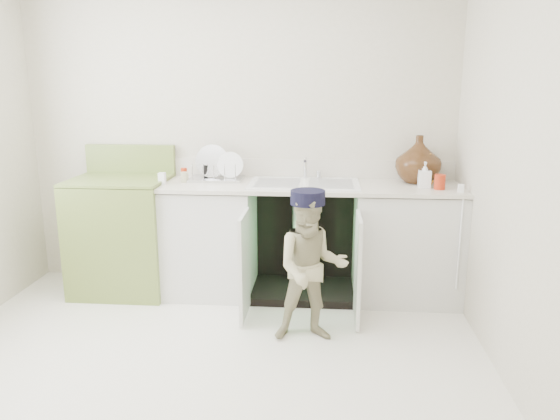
# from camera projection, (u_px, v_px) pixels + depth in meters

# --- Properties ---
(ground) EXTENTS (3.50, 3.50, 0.00)m
(ground) POSITION_uv_depth(u_px,v_px,m) (204.00, 366.00, 3.30)
(ground) COLOR silver
(ground) RESTS_ON ground
(room_shell) EXTENTS (6.00, 5.50, 1.26)m
(room_shell) POSITION_uv_depth(u_px,v_px,m) (197.00, 161.00, 3.01)
(room_shell) COLOR beige
(room_shell) RESTS_ON ground
(counter_run) EXTENTS (2.44, 1.02, 1.27)m
(counter_run) POSITION_uv_depth(u_px,v_px,m) (309.00, 236.00, 4.32)
(counter_run) COLOR silver
(counter_run) RESTS_ON ground
(avocado_stove) EXTENTS (0.75, 0.65, 1.16)m
(avocado_stove) POSITION_uv_depth(u_px,v_px,m) (123.00, 233.00, 4.41)
(avocado_stove) COLOR olive
(avocado_stove) RESTS_ON ground
(repair_worker) EXTENTS (0.52, 0.67, 1.01)m
(repair_worker) POSITION_uv_depth(u_px,v_px,m) (311.00, 266.00, 3.53)
(repair_worker) COLOR tan
(repair_worker) RESTS_ON ground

